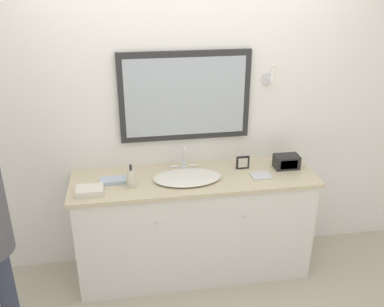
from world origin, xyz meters
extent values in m
plane|color=#B2A893|center=(0.00, 0.00, 0.00)|extent=(14.00, 14.00, 0.00)
cube|color=white|center=(0.00, 0.61, 1.27)|extent=(8.00, 0.06, 2.55)
cube|color=#282828|center=(-0.03, 0.57, 1.44)|extent=(1.01, 0.04, 0.69)
cube|color=#9EA8B2|center=(-0.03, 0.55, 1.44)|extent=(0.92, 0.01, 0.60)
cylinder|color=silver|center=(0.63, 0.57, 1.54)|extent=(0.09, 0.01, 0.09)
cylinder|color=silver|center=(0.63, 0.52, 1.54)|extent=(0.02, 0.10, 0.02)
cylinder|color=white|center=(0.63, 0.47, 1.61)|extent=(0.02, 0.02, 0.14)
cube|color=silver|center=(0.00, 0.31, 0.42)|extent=(1.82, 0.52, 0.84)
cube|color=#C6B793|center=(0.00, 0.31, 0.86)|extent=(1.88, 0.55, 0.03)
sphere|color=silver|center=(-0.33, 0.04, 0.66)|extent=(0.02, 0.02, 0.02)
sphere|color=silver|center=(0.33, 0.04, 0.66)|extent=(0.02, 0.02, 0.02)
ellipsoid|color=silver|center=(-0.06, 0.28, 0.89)|extent=(0.51, 0.32, 0.03)
cylinder|color=silver|center=(-0.06, 0.46, 0.89)|extent=(0.06, 0.06, 0.03)
cylinder|color=silver|center=(-0.06, 0.46, 0.99)|extent=(0.02, 0.02, 0.17)
cylinder|color=silver|center=(-0.06, 0.42, 1.07)|extent=(0.02, 0.07, 0.02)
cylinder|color=white|center=(-0.13, 0.46, 0.90)|extent=(0.05, 0.02, 0.02)
cylinder|color=white|center=(0.02, 0.46, 0.90)|extent=(0.05, 0.02, 0.02)
cylinder|color=beige|center=(-0.48, 0.23, 0.94)|extent=(0.07, 0.07, 0.14)
cylinder|color=black|center=(-0.48, 0.23, 1.03)|extent=(0.02, 0.02, 0.04)
cube|color=black|center=(-0.48, 0.22, 1.04)|extent=(0.02, 0.03, 0.01)
cube|color=black|center=(0.75, 0.35, 0.93)|extent=(0.19, 0.12, 0.11)
cube|color=black|center=(0.75, 0.30, 0.93)|extent=(0.14, 0.01, 0.07)
cube|color=black|center=(0.40, 0.39, 0.93)|extent=(0.11, 0.01, 0.11)
cube|color=beige|center=(0.40, 0.39, 0.93)|extent=(0.08, 0.00, 0.08)
cube|color=#A8B7C6|center=(-0.61, 0.32, 0.89)|extent=(0.19, 0.10, 0.03)
cube|color=silver|center=(-0.78, 0.17, 0.90)|extent=(0.19, 0.14, 0.05)
cube|color=silver|center=(0.51, 0.24, 0.88)|extent=(0.15, 0.13, 0.01)
cylinder|color=#33384C|center=(-1.32, -0.25, 0.38)|extent=(0.11, 0.11, 0.76)
camera|label=1|loc=(-0.49, -2.57, 2.36)|focal=40.00mm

